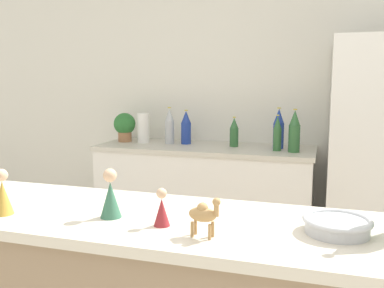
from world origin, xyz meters
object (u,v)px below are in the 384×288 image
at_px(paper_towel_roll, 143,128).
at_px(back_bottle_4, 186,128).
at_px(back_bottle_1, 169,126).
at_px(fruit_bowl, 337,225).
at_px(back_bottle_3, 279,129).
at_px(wise_man_figurine_crimson, 162,210).
at_px(wise_man_figurine_purple, 3,195).
at_px(back_bottle_5, 234,132).
at_px(back_bottle_0, 277,134).
at_px(wise_man_figurine_blue, 111,197).
at_px(back_bottle_2, 294,132).
at_px(camel_figurine, 204,214).
at_px(potted_plant, 125,126).

relative_size(paper_towel_roll, back_bottle_4, 0.88).
height_order(back_bottle_1, fruit_bowl, back_bottle_1).
relative_size(back_bottle_1, fruit_bowl, 1.50).
bearing_deg(back_bottle_3, back_bottle_4, 178.56).
bearing_deg(wise_man_figurine_crimson, wise_man_figurine_purple, -174.56).
relative_size(back_bottle_5, wise_man_figurine_purple, 1.52).
relative_size(back_bottle_0, fruit_bowl, 1.34).
height_order(back_bottle_1, wise_man_figurine_blue, back_bottle_1).
bearing_deg(wise_man_figurine_crimson, back_bottle_4, 106.27).
xyz_separation_m(back_bottle_5, fruit_bowl, (0.74, -2.04, -0.01)).
distance_m(paper_towel_roll, fruit_bowl, 2.54).
bearing_deg(back_bottle_2, back_bottle_1, 172.53).
bearing_deg(back_bottle_5, back_bottle_3, 1.13).
xyz_separation_m(back_bottle_1, back_bottle_4, (0.14, 0.02, -0.01)).
distance_m(wise_man_figurine_crimson, wise_man_figurine_purple, 0.56).
height_order(paper_towel_roll, fruit_bowl, paper_towel_roll).
distance_m(back_bottle_1, fruit_bowl, 2.41).
bearing_deg(back_bottle_0, paper_towel_roll, 175.03).
xyz_separation_m(camel_figurine, wise_man_figurine_purple, (-0.71, 0.00, -0.00)).
bearing_deg(wise_man_figurine_purple, back_bottle_0, 71.60).
bearing_deg(wise_man_figurine_purple, wise_man_figurine_crimson, 5.44).
height_order(paper_towel_roll, wise_man_figurine_blue, paper_towel_roll).
xyz_separation_m(back_bottle_3, back_bottle_5, (-0.35, -0.01, -0.04)).
bearing_deg(wise_man_figurine_crimson, back_bottle_1, 109.80).
distance_m(potted_plant, back_bottle_2, 1.45).
relative_size(back_bottle_1, wise_man_figurine_blue, 1.85).
bearing_deg(camel_figurine, back_bottle_4, 109.46).
distance_m(paper_towel_roll, back_bottle_1, 0.24).
relative_size(potted_plant, wise_man_figurine_purple, 1.57).
xyz_separation_m(back_bottle_2, wise_man_figurine_blue, (-0.45, -1.97, -0.01)).
bearing_deg(paper_towel_roll, back_bottle_3, 0.69).
height_order(back_bottle_0, back_bottle_4, back_bottle_4).
bearing_deg(camel_figurine, fruit_bowl, 21.79).
xyz_separation_m(back_bottle_0, back_bottle_2, (0.13, -0.03, 0.02)).
bearing_deg(back_bottle_0, back_bottle_1, 173.19).
bearing_deg(back_bottle_4, back_bottle_3, -1.44).
relative_size(back_bottle_2, camel_figurine, 2.62).
relative_size(wise_man_figurine_blue, wise_man_figurine_purple, 1.05).
distance_m(back_bottle_0, fruit_bowl, 1.97).
distance_m(wise_man_figurine_blue, wise_man_figurine_purple, 0.37).
bearing_deg(wise_man_figurine_blue, paper_towel_roll, 111.13).
height_order(back_bottle_2, back_bottle_5, back_bottle_2).
bearing_deg(back_bottle_1, wise_man_figurine_purple, -84.46).
height_order(back_bottle_4, wise_man_figurine_blue, back_bottle_4).
relative_size(camel_figurine, wise_man_figurine_crimson, 1.01).
xyz_separation_m(potted_plant, wise_man_figurine_blue, (0.99, -2.10, 0.01)).
height_order(paper_towel_roll, back_bottle_2, back_bottle_2).
relative_size(back_bottle_0, back_bottle_3, 0.85).
bearing_deg(back_bottle_0, fruit_bowl, -78.68).
relative_size(paper_towel_roll, back_bottle_3, 0.78).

